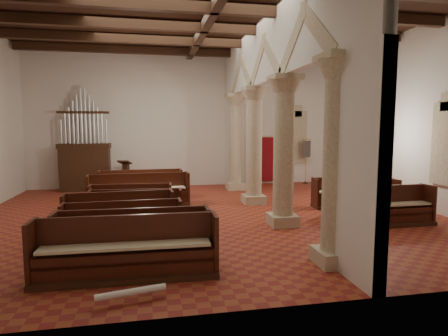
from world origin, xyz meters
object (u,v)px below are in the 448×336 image
pipe_organ (85,158)px  lectern (126,177)px  nave_pew_0 (127,258)px  processional_banner (306,167)px  aisle_pew_0 (395,212)px

pipe_organ → lectern: 1.87m
pipe_organ → nave_pew_0: size_ratio=1.35×
processional_banner → nave_pew_0: size_ratio=0.68×
lectern → processional_banner: (8.31, 0.00, 0.24)m
processional_banner → aisle_pew_0: (-0.58, -7.53, -0.41)m
lectern → processional_banner: bearing=23.9°
pipe_organ → aisle_pew_0: 12.08m
lectern → nave_pew_0: lectern is taller
lectern → aisle_pew_0: bearing=-20.4°
processional_banner → pipe_organ: bearing=159.8°
pipe_organ → nave_pew_0: pipe_organ is taller
pipe_organ → aisle_pew_0: (9.39, -7.54, -1.01)m
pipe_organ → processional_banner: size_ratio=2.00×
aisle_pew_0 → lectern: bearing=134.8°
nave_pew_0 → processional_banner: bearing=53.5°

